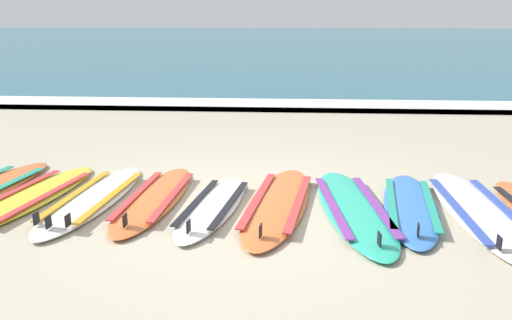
{
  "coord_description": "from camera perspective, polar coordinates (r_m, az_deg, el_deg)",
  "views": [
    {
      "loc": [
        0.41,
        -4.91,
        1.9
      ],
      "look_at": [
        0.05,
        0.88,
        0.25
      ],
      "focal_mm": 36.07,
      "sensor_mm": 36.0,
      "label": 1
    }
  ],
  "objects": [
    {
      "name": "surfboard_6",
      "position": [
        5.24,
        10.76,
        -5.25
      ],
      "size": [
        0.84,
        2.43,
        0.18
      ],
      "color": "#2DB793",
      "rests_on": "ground"
    },
    {
      "name": "surfboard_2",
      "position": [
        5.68,
        -17.58,
        -4.04
      ],
      "size": [
        0.75,
        2.27,
        0.18
      ],
      "color": "silver",
      "rests_on": "ground"
    },
    {
      "name": "wave_foam_strip",
      "position": [
        10.86,
        1.41,
        6.1
      ],
      "size": [
        80.0,
        1.04,
        0.11
      ],
      "primitive_type": "cube",
      "color": "white",
      "rests_on": "ground"
    },
    {
      "name": "surfboard_4",
      "position": [
        5.22,
        -4.77,
        -5.08
      ],
      "size": [
        0.75,
        1.96,
        0.18
      ],
      "color": "white",
      "rests_on": "ground"
    },
    {
      "name": "surfboard_1",
      "position": [
        5.94,
        -23.89,
        -3.82
      ],
      "size": [
        0.96,
        2.35,
        0.18
      ],
      "color": "yellow",
      "rests_on": "ground"
    },
    {
      "name": "surfboard_5",
      "position": [
        5.28,
        2.45,
        -4.8
      ],
      "size": [
        0.91,
        2.41,
        0.18
      ],
      "color": "orange",
      "rests_on": "ground"
    },
    {
      "name": "surfboard_8",
      "position": [
        5.51,
        23.58,
        -5.27
      ],
      "size": [
        0.63,
        2.51,
        0.18
      ],
      "color": "white",
      "rests_on": "ground"
    },
    {
      "name": "ground_plane",
      "position": [
        5.28,
        -1.11,
        -5.21
      ],
      "size": [
        80.0,
        80.0,
        0.0
      ],
      "primitive_type": "plane",
      "color": "#B7AD93"
    },
    {
      "name": "surfboard_3",
      "position": [
        5.53,
        -11.17,
        -4.13
      ],
      "size": [
        0.67,
        2.17,
        0.18
      ],
      "color": "orange",
      "rests_on": "ground"
    },
    {
      "name": "sea",
      "position": [
        40.22,
        3.14,
        13.22
      ],
      "size": [
        80.0,
        60.0,
        0.1
      ],
      "primitive_type": "cube",
      "color": "#23667A",
      "rests_on": "ground"
    },
    {
      "name": "surfboard_7",
      "position": [
        5.42,
        16.75,
        -4.93
      ],
      "size": [
        0.83,
        2.15,
        0.18
      ],
      "color": "#3875CC",
      "rests_on": "ground"
    }
  ]
}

